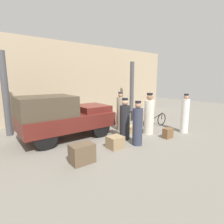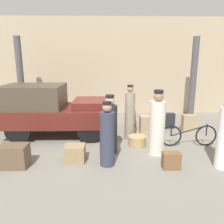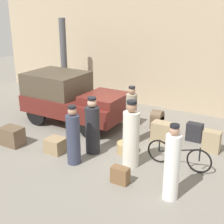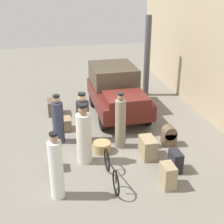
{
  "view_description": "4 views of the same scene",
  "coord_description": "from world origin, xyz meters",
  "px_view_note": "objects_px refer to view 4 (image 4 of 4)",
  "views": [
    {
      "loc": [
        -4.4,
        -5.79,
        2.34
      ],
      "look_at": [
        0.2,
        0.2,
        0.95
      ],
      "focal_mm": 28.0,
      "sensor_mm": 36.0,
      "label": 1
    },
    {
      "loc": [
        0.03,
        -6.55,
        2.55
      ],
      "look_at": [
        0.2,
        0.2,
        0.95
      ],
      "focal_mm": 35.0,
      "sensor_mm": 36.0,
      "label": 2
    },
    {
      "loc": [
        4.69,
        -7.42,
        4.09
      ],
      "look_at": [
        0.2,
        0.2,
        0.95
      ],
      "focal_mm": 50.0,
      "sensor_mm": 36.0,
      "label": 3
    },
    {
      "loc": [
        9.14,
        -1.79,
        4.96
      ],
      "look_at": [
        0.2,
        0.2,
        0.95
      ],
      "focal_mm": 50.0,
      "sensor_mm": 36.0,
      "label": 4
    }
  ],
  "objects_px": {
    "bicycle": "(111,170)",
    "porter_with_bicycle": "(58,121)",
    "porter_standing_middle": "(83,119)",
    "porter_carrying_trunk": "(84,136)",
    "porter_lifting_near_truck": "(56,168)",
    "trunk_umber_medium": "(148,148)",
    "truck": "(116,90)",
    "wicker_basket": "(102,147)",
    "conductor_in_dark_uniform": "(120,123)",
    "trunk_large_brown": "(54,107)",
    "suitcase_tan_flat": "(54,162)",
    "trunk_wicker_pale": "(64,124)",
    "suitcase_small_leather": "(168,176)",
    "trunk_barrel_dark": "(169,135)",
    "suitcase_black_upright": "(175,161)"
  },
  "relations": [
    {
      "from": "bicycle",
      "to": "porter_with_bicycle",
      "type": "distance_m",
      "value": 2.77
    },
    {
      "from": "porter_standing_middle",
      "to": "porter_carrying_trunk",
      "type": "distance_m",
      "value": 1.29
    },
    {
      "from": "porter_lifting_near_truck",
      "to": "trunk_umber_medium",
      "type": "height_order",
      "value": "porter_lifting_near_truck"
    },
    {
      "from": "truck",
      "to": "trunk_umber_medium",
      "type": "xyz_separation_m",
      "value": [
        3.4,
        0.15,
        -0.65
      ]
    },
    {
      "from": "truck",
      "to": "porter_lifting_near_truck",
      "type": "relative_size",
      "value": 2.07
    },
    {
      "from": "wicker_basket",
      "to": "porter_with_bicycle",
      "type": "distance_m",
      "value": 1.65
    },
    {
      "from": "conductor_in_dark_uniform",
      "to": "trunk_large_brown",
      "type": "relative_size",
      "value": 2.7
    },
    {
      "from": "truck",
      "to": "wicker_basket",
      "type": "distance_m",
      "value": 3.12
    },
    {
      "from": "wicker_basket",
      "to": "porter_carrying_trunk",
      "type": "bearing_deg",
      "value": -53.25
    },
    {
      "from": "wicker_basket",
      "to": "bicycle",
      "type": "bearing_deg",
      "value": -1.96
    },
    {
      "from": "porter_with_bicycle",
      "to": "suitcase_tan_flat",
      "type": "relative_size",
      "value": 3.79
    },
    {
      "from": "conductor_in_dark_uniform",
      "to": "porter_with_bicycle",
      "type": "distance_m",
      "value": 2.0
    },
    {
      "from": "porter_lifting_near_truck",
      "to": "trunk_wicker_pale",
      "type": "height_order",
      "value": "porter_lifting_near_truck"
    },
    {
      "from": "porter_carrying_trunk",
      "to": "suitcase_small_leather",
      "type": "xyz_separation_m",
      "value": [
        1.62,
        1.9,
        -0.5
      ]
    },
    {
      "from": "wicker_basket",
      "to": "porter_carrying_trunk",
      "type": "height_order",
      "value": "porter_carrying_trunk"
    },
    {
      "from": "suitcase_small_leather",
      "to": "porter_carrying_trunk",
      "type": "bearing_deg",
      "value": -130.53
    },
    {
      "from": "trunk_wicker_pale",
      "to": "trunk_large_brown",
      "type": "bearing_deg",
      "value": -168.95
    },
    {
      "from": "trunk_large_brown",
      "to": "truck",
      "type": "bearing_deg",
      "value": 80.86
    },
    {
      "from": "porter_with_bicycle",
      "to": "suitcase_tan_flat",
      "type": "distance_m",
      "value": 1.64
    },
    {
      "from": "bicycle",
      "to": "trunk_wicker_pale",
      "type": "height_order",
      "value": "bicycle"
    },
    {
      "from": "porter_standing_middle",
      "to": "suitcase_small_leather",
      "type": "distance_m",
      "value": 3.42
    },
    {
      "from": "wicker_basket",
      "to": "trunk_umber_medium",
      "type": "relative_size",
      "value": 0.82
    },
    {
      "from": "bicycle",
      "to": "trunk_umber_medium",
      "type": "height_order",
      "value": "bicycle"
    },
    {
      "from": "porter_standing_middle",
      "to": "trunk_wicker_pale",
      "type": "relative_size",
      "value": 3.2
    },
    {
      "from": "trunk_large_brown",
      "to": "suitcase_tan_flat",
      "type": "xyz_separation_m",
      "value": [
        3.81,
        -0.19,
        -0.08
      ]
    },
    {
      "from": "trunk_wicker_pale",
      "to": "conductor_in_dark_uniform",
      "type": "bearing_deg",
      "value": 45.73
    },
    {
      "from": "bicycle",
      "to": "porter_lifting_near_truck",
      "type": "height_order",
      "value": "porter_lifting_near_truck"
    },
    {
      "from": "wicker_basket",
      "to": "suitcase_small_leather",
      "type": "xyz_separation_m",
      "value": [
        2.07,
        1.3,
        0.16
      ]
    },
    {
      "from": "wicker_basket",
      "to": "trunk_wicker_pale",
      "type": "xyz_separation_m",
      "value": [
        -1.76,
        -1.0,
        0.06
      ]
    },
    {
      "from": "wicker_basket",
      "to": "porter_with_bicycle",
      "type": "xyz_separation_m",
      "value": [
        -0.92,
        -1.24,
        0.59
      ]
    },
    {
      "from": "porter_lifting_near_truck",
      "to": "trunk_umber_medium",
      "type": "bearing_deg",
      "value": 114.94
    },
    {
      "from": "trunk_umber_medium",
      "to": "trunk_barrel_dark",
      "type": "bearing_deg",
      "value": 122.24
    },
    {
      "from": "trunk_wicker_pale",
      "to": "porter_standing_middle",
      "type": "bearing_deg",
      "value": 30.86
    },
    {
      "from": "porter_with_bicycle",
      "to": "trunk_large_brown",
      "type": "xyz_separation_m",
      "value": [
        -2.27,
        -0.05,
        -0.46
      ]
    },
    {
      "from": "porter_carrying_trunk",
      "to": "suitcase_small_leather",
      "type": "bearing_deg",
      "value": 49.47
    },
    {
      "from": "porter_carrying_trunk",
      "to": "trunk_umber_medium",
      "type": "relative_size",
      "value": 2.73
    },
    {
      "from": "porter_standing_middle",
      "to": "suitcase_small_leather",
      "type": "bearing_deg",
      "value": 31.16
    },
    {
      "from": "porter_with_bicycle",
      "to": "trunk_barrel_dark",
      "type": "xyz_separation_m",
      "value": [
        0.95,
        3.39,
        -0.41
      ]
    },
    {
      "from": "truck",
      "to": "bicycle",
      "type": "xyz_separation_m",
      "value": [
        4.36,
        -1.17,
        -0.62
      ]
    },
    {
      "from": "suitcase_black_upright",
      "to": "trunk_barrel_dark",
      "type": "height_order",
      "value": "trunk_barrel_dark"
    },
    {
      "from": "porter_lifting_near_truck",
      "to": "trunk_wicker_pale",
      "type": "distance_m",
      "value": 3.69
    },
    {
      "from": "porter_standing_middle",
      "to": "porter_carrying_trunk",
      "type": "relative_size",
      "value": 0.92
    },
    {
      "from": "trunk_wicker_pale",
      "to": "trunk_barrel_dark",
      "type": "xyz_separation_m",
      "value": [
        1.79,
        3.16,
        0.11
      ]
    },
    {
      "from": "wicker_basket",
      "to": "trunk_large_brown",
      "type": "relative_size",
      "value": 0.81
    },
    {
      "from": "trunk_wicker_pale",
      "to": "trunk_large_brown",
      "type": "distance_m",
      "value": 1.46
    },
    {
      "from": "wicker_basket",
      "to": "porter_lifting_near_truck",
      "type": "distance_m",
      "value": 2.45
    },
    {
      "from": "wicker_basket",
      "to": "trunk_barrel_dark",
      "type": "bearing_deg",
      "value": 89.01
    },
    {
      "from": "porter_carrying_trunk",
      "to": "trunk_barrel_dark",
      "type": "relative_size",
      "value": 2.79
    },
    {
      "from": "porter_lifting_near_truck",
      "to": "trunk_barrel_dark",
      "type": "relative_size",
      "value": 2.71
    },
    {
      "from": "wicker_basket",
      "to": "conductor_in_dark_uniform",
      "type": "height_order",
      "value": "conductor_in_dark_uniform"
    }
  ]
}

